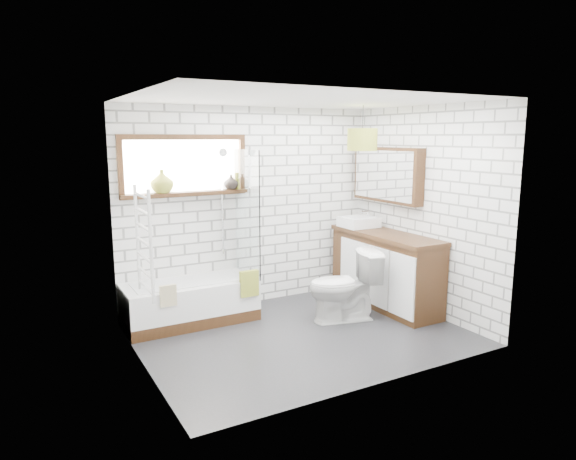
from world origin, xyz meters
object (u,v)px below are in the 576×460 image
basin (359,222)px  toilet (344,286)px  pendant (362,140)px  bathtub (190,302)px  vanity (385,269)px

basin → toilet: (-0.72, -0.69, -0.60)m
basin → pendant: pendant is taller
bathtub → pendant: size_ratio=4.20×
vanity → pendant: 1.66m
bathtub → pendant: bearing=-15.1°
vanity → toilet: 0.80m
bathtub → basin: bearing=-3.0°
toilet → pendant: 1.76m
bathtub → toilet: toilet is taller
pendant → vanity: bearing=-12.3°
bathtub → basin: basin is taller
bathtub → toilet: bearing=-27.0°
bathtub → toilet: 1.80m
vanity → basin: bearing=96.8°
basin → bathtub: bearing=177.0°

